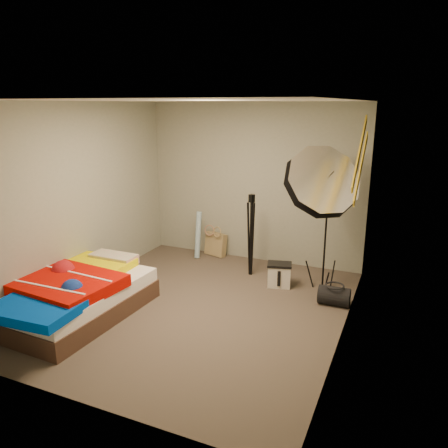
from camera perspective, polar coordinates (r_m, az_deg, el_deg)
The scene contains 15 objects.
floor at distance 5.57m, azimuth -3.47°, elevation -10.89°, with size 4.00×4.00×0.00m, color #4A4036.
ceiling at distance 4.99m, azimuth -3.95°, elevation 15.80°, with size 4.00×4.00×0.00m, color silver.
wall_back at distance 6.94m, azimuth 3.87°, elevation 5.30°, with size 3.50×3.50×0.00m, color gray.
wall_front at distance 3.56m, azimuth -18.59°, elevation -5.38°, with size 3.50×3.50×0.00m, color gray.
wall_left at distance 6.12m, azimuth -18.47°, elevation 3.18°, with size 4.00×4.00×0.00m, color gray.
wall_right at distance 4.63m, azimuth 15.97°, elevation -0.39°, with size 4.00×4.00×0.00m, color gray.
tote_bag at distance 7.33m, azimuth -1.10°, elevation -2.65°, with size 0.38×0.11×0.38m, color tan.
wrapping_roll at distance 7.20m, azimuth -3.41°, elevation -1.42°, with size 0.09×0.09×0.77m, color #4E91B5.
camera_case at distance 6.17m, azimuth 7.23°, elevation -6.71°, with size 0.31×0.22×0.31m, color beige.
duffel_bag at distance 5.76m, azimuth 14.18°, elevation -9.08°, with size 0.24×0.24×0.39m, color black.
wall_stripe_upper at distance 5.09m, azimuth 17.29°, elevation 8.94°, with size 0.02×1.10×0.10m, color gold.
wall_stripe_lower at distance 5.36m, azimuth 17.43°, elevation 7.06°, with size 0.02×1.10×0.10m, color gold.
bed at distance 5.59m, azimuth -19.08°, elevation -8.67°, with size 1.32×1.98×0.53m.
photo_umbrella at distance 5.68m, azimuth 12.47°, elevation 5.16°, with size 1.03×1.17×2.08m.
camera_tripod at distance 6.36m, azimuth 3.57°, elevation -0.72°, with size 0.09×0.09×1.22m.
Camera 1 is at (2.29, -4.44, 2.46)m, focal length 35.00 mm.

